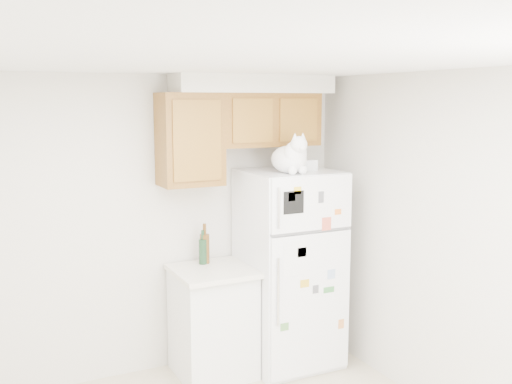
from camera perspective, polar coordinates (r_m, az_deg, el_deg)
room_shell at (r=3.33m, az=-3.11°, el=-1.91°), size 3.84×4.04×2.52m
refrigerator at (r=5.23m, az=3.20°, el=-7.26°), size 0.76×0.78×1.70m
base_counter at (r=5.13m, az=-4.14°, el=-12.16°), size 0.64×0.64×0.92m
cat at (r=4.88m, az=3.38°, el=3.29°), size 0.33×0.48×0.34m
storage_box_back at (r=5.22m, az=3.33°, el=2.78°), size 0.20×0.16×0.10m
storage_box_front at (r=5.10m, az=4.89°, el=2.58°), size 0.16×0.13×0.09m
bottle_green at (r=5.08m, az=-5.09°, el=-5.25°), size 0.07×0.07×0.29m
bottle_amber at (r=5.09m, az=-4.91°, el=-4.91°), size 0.08×0.08×0.34m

